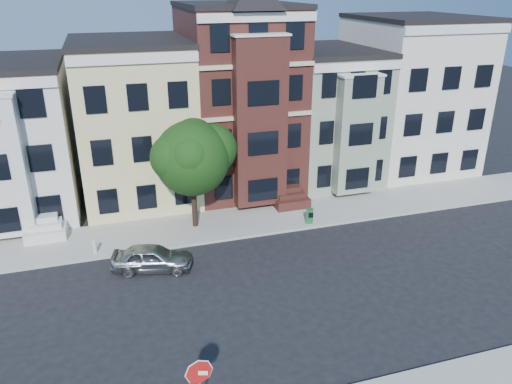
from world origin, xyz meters
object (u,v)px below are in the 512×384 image
object	(u,v)px
parked_car	(152,258)
newspaper_box	(310,216)
fire_hydrant	(95,248)
street_tree	(192,163)

from	to	relation	value
parked_car	newspaper_box	world-z (taller)	parked_car
fire_hydrant	newspaper_box	bearing A→B (deg)	-0.10
street_tree	parked_car	size ratio (longest dim) A/B	1.96
street_tree	newspaper_box	bearing A→B (deg)	-14.13
street_tree	parked_car	distance (m)	6.00
parked_car	fire_hydrant	distance (m)	3.62
street_tree	newspaper_box	xyz separation A→B (m)	(6.59, -1.66, -3.45)
street_tree	fire_hydrant	distance (m)	6.94
newspaper_box	street_tree	bearing A→B (deg)	-172.91
parked_car	newspaper_box	size ratio (longest dim) A/B	4.40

